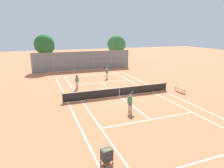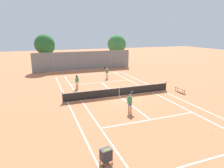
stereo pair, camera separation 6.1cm
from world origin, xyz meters
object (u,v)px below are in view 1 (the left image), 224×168
at_px(player_far_right, 107,72).
at_px(courtside_bench, 180,89).
at_px(ball_cart, 107,155).
at_px(tree_behind_left, 45,45).
at_px(player_near_side, 130,102).
at_px(loose_tennis_ball_2, 213,134).
at_px(tennis_net, 119,92).
at_px(tree_behind_right, 116,45).
at_px(player_far_left, 77,81).
at_px(loose_tennis_ball_0, 156,90).
at_px(loose_tennis_ball_1, 113,85).

xyz_separation_m(player_far_right, courtside_bench, (5.52, -9.56, -0.52)).
bearing_deg(ball_cart, tree_behind_left, 92.48).
relative_size(player_near_side, loose_tennis_ball_2, 26.88).
bearing_deg(player_far_right, loose_tennis_ball_2, -86.42).
bearing_deg(tennis_net, tree_behind_right, 68.84).
bearing_deg(player_far_left, loose_tennis_ball_0, -25.98).
bearing_deg(tree_behind_right, loose_tennis_ball_1, -113.14).
bearing_deg(courtside_bench, player_far_right, 119.99).
height_order(loose_tennis_ball_1, tree_behind_right, tree_behind_right).
height_order(loose_tennis_ball_1, courtside_bench, courtside_bench).
distance_m(loose_tennis_ball_2, courtside_bench, 9.80).
distance_m(player_near_side, tree_behind_left, 23.83).
relative_size(player_near_side, courtside_bench, 1.18).
xyz_separation_m(tennis_net, courtside_bench, (7.08, -1.14, -0.10)).
distance_m(loose_tennis_ball_0, loose_tennis_ball_1, 5.60).
bearing_deg(tree_behind_left, player_far_left, -79.30).
bearing_deg(loose_tennis_ball_0, player_far_right, 112.21).
xyz_separation_m(tennis_net, loose_tennis_ball_0, (4.86, 0.34, -0.48)).
bearing_deg(loose_tennis_ball_2, player_far_right, 93.58).
relative_size(tennis_net, loose_tennis_ball_1, 181.82).
distance_m(player_far_left, tree_behind_right, 19.87).
xyz_separation_m(loose_tennis_ball_0, tree_behind_right, (3.02, 20.02, 4.05)).
distance_m(ball_cart, courtside_bench, 15.18).
relative_size(loose_tennis_ball_0, tree_behind_left, 0.01).
distance_m(tennis_net, ball_cart, 11.44).
relative_size(player_far_right, tree_behind_right, 0.29).
bearing_deg(ball_cart, tree_behind_right, 67.10).
bearing_deg(player_far_left, loose_tennis_ball_2, -66.16).
bearing_deg(ball_cart, tennis_net, 63.77).
height_order(loose_tennis_ball_2, tree_behind_left, tree_behind_left).
xyz_separation_m(loose_tennis_ball_1, tree_behind_left, (-7.40, 14.07, 4.41)).
height_order(player_far_left, loose_tennis_ball_1, player_far_left).
xyz_separation_m(player_far_left, loose_tennis_ball_2, (6.36, -14.39, -0.89)).
bearing_deg(player_near_side, player_far_left, 107.54).
relative_size(player_near_side, player_far_right, 1.00).
relative_size(ball_cart, loose_tennis_ball_1, 14.58).
bearing_deg(loose_tennis_ball_2, courtside_bench, 63.49).
distance_m(player_near_side, tree_behind_right, 26.42).
bearing_deg(ball_cart, loose_tennis_ball_0, 46.91).
bearing_deg(tennis_net, ball_cart, -116.23).
xyz_separation_m(loose_tennis_ball_0, loose_tennis_ball_1, (-3.77, 4.14, 0.00)).
bearing_deg(tree_behind_right, loose_tennis_ball_0, -98.57).
distance_m(loose_tennis_ball_0, loose_tennis_ball_2, 10.47).
bearing_deg(courtside_bench, player_near_side, -157.77).
bearing_deg(loose_tennis_ball_1, tennis_net, -103.73).
relative_size(player_far_right, loose_tennis_ball_1, 26.88).
bearing_deg(loose_tennis_ball_1, loose_tennis_ball_2, -83.58).
height_order(tennis_net, loose_tennis_ball_2, tennis_net).
bearing_deg(loose_tennis_ball_0, courtside_bench, -33.73).
xyz_separation_m(player_near_side, player_far_left, (-2.80, 8.87, 0.00)).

